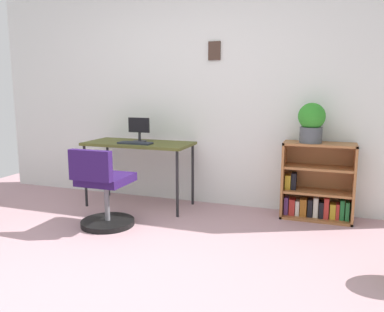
{
  "coord_description": "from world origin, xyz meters",
  "views": [
    {
      "loc": [
        1.49,
        -2.14,
        1.32
      ],
      "look_at": [
        0.28,
        1.27,
        0.7
      ],
      "focal_mm": 36.53,
      "sensor_mm": 36.0,
      "label": 1
    }
  ],
  "objects_px": {
    "office_chair": "(104,193)",
    "potted_plant_on_shelf": "(311,122)",
    "desk": "(139,147)",
    "monitor": "(139,129)",
    "keyboard": "(135,143)",
    "bookshelf_low": "(317,186)"
  },
  "relations": [
    {
      "from": "office_chair",
      "to": "potted_plant_on_shelf",
      "type": "xyz_separation_m",
      "value": [
        1.83,
        0.92,
        0.66
      ]
    },
    {
      "from": "office_chair",
      "to": "potted_plant_on_shelf",
      "type": "bearing_deg",
      "value": 26.83
    },
    {
      "from": "desk",
      "to": "monitor",
      "type": "distance_m",
      "value": 0.2
    },
    {
      "from": "keyboard",
      "to": "potted_plant_on_shelf",
      "type": "bearing_deg",
      "value": 9.11
    },
    {
      "from": "keyboard",
      "to": "bookshelf_low",
      "type": "height_order",
      "value": "bookshelf_low"
    },
    {
      "from": "keyboard",
      "to": "potted_plant_on_shelf",
      "type": "relative_size",
      "value": 0.94
    },
    {
      "from": "desk",
      "to": "bookshelf_low",
      "type": "xyz_separation_m",
      "value": [
        1.91,
        0.22,
        -0.33
      ]
    },
    {
      "from": "bookshelf_low",
      "to": "monitor",
      "type": "bearing_deg",
      "value": -174.84
    },
    {
      "from": "office_chair",
      "to": "monitor",
      "type": "bearing_deg",
      "value": 91.36
    },
    {
      "from": "desk",
      "to": "potted_plant_on_shelf",
      "type": "relative_size",
      "value": 3.0
    },
    {
      "from": "desk",
      "to": "keyboard",
      "type": "height_order",
      "value": "keyboard"
    },
    {
      "from": "desk",
      "to": "potted_plant_on_shelf",
      "type": "bearing_deg",
      "value": 5.19
    },
    {
      "from": "monitor",
      "to": "office_chair",
      "type": "bearing_deg",
      "value": -88.64
    },
    {
      "from": "monitor",
      "to": "office_chair",
      "type": "distance_m",
      "value": 0.96
    },
    {
      "from": "monitor",
      "to": "bookshelf_low",
      "type": "relative_size",
      "value": 0.35
    },
    {
      "from": "keyboard",
      "to": "potted_plant_on_shelf",
      "type": "xyz_separation_m",
      "value": [
        1.81,
        0.29,
        0.26
      ]
    },
    {
      "from": "office_chair",
      "to": "bookshelf_low",
      "type": "height_order",
      "value": "bookshelf_low"
    },
    {
      "from": "monitor",
      "to": "desk",
      "type": "bearing_deg",
      "value": -72.22
    },
    {
      "from": "keyboard",
      "to": "office_chair",
      "type": "xyz_separation_m",
      "value": [
        -0.02,
        -0.63,
        -0.4
      ]
    },
    {
      "from": "desk",
      "to": "monitor",
      "type": "relative_size",
      "value": 4.38
    },
    {
      "from": "monitor",
      "to": "keyboard",
      "type": "distance_m",
      "value": 0.22
    },
    {
      "from": "desk",
      "to": "keyboard",
      "type": "distance_m",
      "value": 0.14
    }
  ]
}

